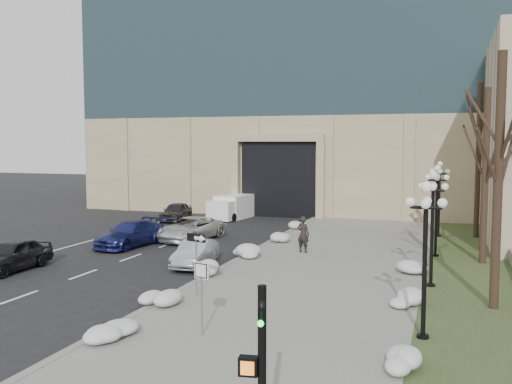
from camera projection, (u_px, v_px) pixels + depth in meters
ground at (59, 383)px, 13.97m from camera, size 160.00×160.00×0.00m
sidewalk at (322, 271)px, 26.02m from camera, size 9.00×40.00×0.12m
curb at (230, 264)px, 27.48m from camera, size 0.30×40.00×0.14m
grass_strip at (474, 282)px, 23.92m from camera, size 4.00×40.00×0.10m
office_tower at (334, 10)px, 54.10m from camera, size 40.00×24.70×36.00m
car_a at (11, 255)px, 26.22m from camera, size 1.75×4.27×1.45m
car_b at (195, 253)px, 27.20m from camera, size 1.71×3.88×1.24m
car_c at (130, 234)px, 32.45m from camera, size 2.60×5.15×1.43m
car_d at (191, 229)px, 34.49m from camera, size 2.93×5.26×1.39m
car_e at (176, 212)px, 43.22m from camera, size 2.18×4.24×1.38m
pedestrian at (303, 234)px, 30.03m from camera, size 0.81×0.65×1.92m
box_truck at (235, 207)px, 44.82m from camera, size 2.55×5.87×1.81m
one_way_sign at (199, 246)px, 21.12m from camera, size 0.92×0.43×2.51m
keep_sign at (202, 283)px, 16.96m from camera, size 0.50×0.15×2.35m
snow_clump_b at (106, 333)px, 16.78m from camera, size 1.10×1.60×0.36m
snow_clump_c at (161, 299)px, 20.42m from camera, size 1.10×1.60×0.36m
snow_clump_d at (211, 271)px, 24.96m from camera, size 1.10×1.60×0.36m
snow_clump_e at (246, 253)px, 28.93m from camera, size 1.10×1.60×0.36m
snow_clump_f at (281, 238)px, 33.63m from camera, size 1.10×1.60×0.36m
snow_clump_g at (298, 226)px, 38.16m from camera, size 1.10×1.60×0.36m
snow_clump_h at (392, 360)px, 14.69m from camera, size 1.10×1.60×0.36m
snow_clump_i at (402, 300)px, 20.29m from camera, size 1.10×1.60×0.36m
snow_clump_j at (417, 268)px, 25.45m from camera, size 1.10×1.60×0.36m
lamppost_a at (425, 239)px, 16.67m from camera, size 1.18×1.18×4.76m
lamppost_b at (433, 213)px, 22.80m from camera, size 1.18×1.18×4.76m
lamppost_c at (437, 198)px, 28.92m from camera, size 1.18×1.18×4.76m
lamppost_d at (439, 189)px, 35.05m from camera, size 1.18×1.18×4.76m
tree_near at (499, 144)px, 19.49m from camera, size 3.20×3.20×9.00m
tree_mid at (486, 151)px, 27.06m from camera, size 3.20×3.20×8.50m
tree_far at (479, 138)px, 34.54m from camera, size 3.20×3.20×9.50m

